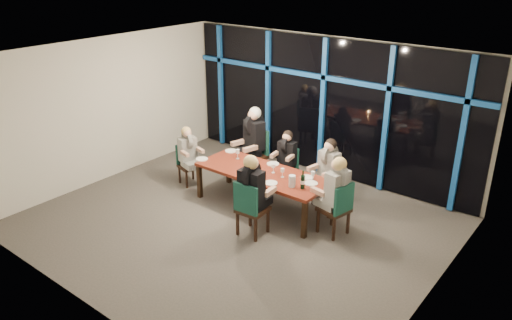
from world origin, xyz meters
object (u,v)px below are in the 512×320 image
Objects in this scene: chair_end_right at (338,207)px; diner_end_right at (336,184)px; chair_end_left at (187,162)px; diner_end_left at (188,148)px; dining_table at (263,175)px; wine_bottle at (303,182)px; diner_near_mid at (253,183)px; chair_far_right at (330,180)px; chair_far_mid at (288,166)px; diner_far_left at (253,133)px; water_pitcher at (292,181)px; chair_far_left at (256,151)px; diner_far_right at (328,163)px; diner_far_mid at (286,152)px; chair_near_mid at (250,207)px.

diner_end_right is (-0.08, 0.02, 0.39)m from chair_end_right.
chair_end_left is 0.35m from diner_end_left.
dining_table is 1.02m from wine_bottle.
diner_end_right is 0.97× the size of diner_near_mid.
chair_far_right reaches higher than dining_table.
diner_end_left reaches higher than chair_end_left.
chair_far_right is 1.11× the size of diner_end_left.
chair_far_mid is at bearing -175.65° from chair_far_right.
water_pitcher is at bearing -17.82° from diner_far_left.
diner_far_right is (1.89, -0.21, 0.28)m from chair_far_left.
dining_table is 1.06m from chair_far_mid.
diner_near_mid is at bearing -39.28° from diner_end_right.
wine_bottle is at bearing 31.33° from water_pitcher.
wine_bottle is 0.19m from water_pitcher.
chair_end_right reaches higher than water_pitcher.
chair_end_right is (3.55, 0.08, 0.07)m from chair_end_left.
water_pitcher is (2.72, -0.10, 0.38)m from chair_end_left.
diner_end_left reaches higher than chair_end_right.
water_pitcher is (0.94, -1.23, 0.38)m from chair_far_mid.
wine_bottle is (1.12, -1.10, 0.06)m from diner_far_mid.
chair_far_mid is 2.10m from chair_near_mid.
water_pitcher is at bearing -116.79° from chair_near_mid.
chair_far_right is 1.16m from chair_end_right.
chair_far_mid is at bearing 19.85° from diner_far_left.
diner_far_mid is 1.49m from water_pitcher.
chair_far_mid is 0.35m from diner_far_mid.
chair_far_left is 1.26× the size of chair_end_left.
dining_table is at bearing -32.09° from chair_far_left.
diner_far_right is at bearing -128.14° from chair_end_right.
wine_bottle is at bearing -64.23° from diner_end_right.
diner_far_right is 1.08× the size of diner_end_left.
chair_near_mid is 1.22× the size of diner_end_left.
water_pitcher is (-0.83, -0.19, 0.30)m from chair_end_right.
chair_near_mid is 0.97× the size of diner_far_left.
chair_near_mid is 1.03× the size of diner_near_mid.
chair_far_right is 1.03× the size of diner_far_right.
chair_end_right is (2.61, -1.06, -0.05)m from chair_far_left.
water_pitcher is (0.34, 0.68, -0.12)m from diner_near_mid.
chair_end_left is at bearing -21.83° from diner_near_mid.
dining_table is at bearing -89.86° from diner_far_mid.
chair_far_left is at bearing -100.95° from diner_end_right.
diner_far_right reaches higher than water_pitcher.
diner_far_left is at bearing 136.26° from dining_table.
chair_far_left is 2.82m from chair_end_right.
chair_far_left is 1.91m from chair_far_right.
diner_end_right is 0.59m from wine_bottle.
diner_end_left reaches higher than dining_table.
dining_table is 1.04m from diner_near_mid.
diner_end_right is at bearing -90.00° from chair_end_right.
chair_far_right is 4.33× the size of water_pitcher.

